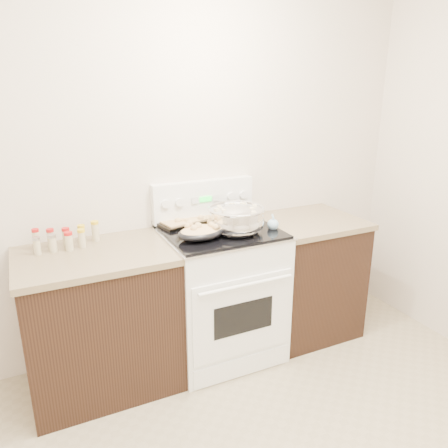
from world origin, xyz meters
TOP-DOWN VIEW (x-y plane):
  - room_shell at (0.00, 0.00)m, footprint 4.10×3.60m
  - counter_left at (-0.48, 1.43)m, footprint 0.93×0.67m
  - counter_right at (1.08, 1.43)m, footprint 0.73×0.67m
  - kitchen_range at (0.35, 1.42)m, footprint 0.78×0.73m
  - mixing_bowl at (0.42, 1.33)m, footprint 0.43×0.43m
  - roasting_pan at (0.16, 1.32)m, footprint 0.33×0.25m
  - baking_sheet at (0.19, 1.70)m, footprint 0.49×0.39m
  - wooden_spoon at (0.33, 1.39)m, footprint 0.05×0.26m
  - blue_ladle at (0.69, 1.30)m, footprint 0.17×0.25m
  - spice_jars at (-0.62, 1.59)m, footprint 0.40×0.15m

SIDE VIEW (x-z plane):
  - counter_left at x=-0.48m, z-range 0.00..0.92m
  - counter_right at x=1.08m, z-range 0.00..0.92m
  - kitchen_range at x=0.35m, z-range -0.12..1.10m
  - wooden_spoon at x=0.33m, z-range 0.93..0.98m
  - baking_sheet at x=0.19m, z-range 0.93..0.99m
  - blue_ladle at x=0.69m, z-range 0.93..1.02m
  - spice_jars at x=-0.62m, z-range 0.91..1.05m
  - roasting_pan at x=0.16m, z-range 0.94..1.05m
  - mixing_bowl at x=0.42m, z-range 0.92..1.14m
  - room_shell at x=0.00m, z-range 0.33..3.08m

